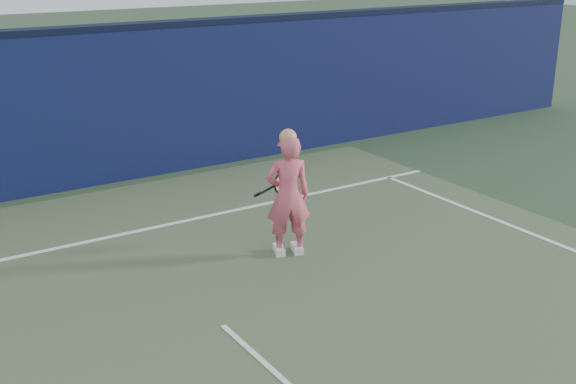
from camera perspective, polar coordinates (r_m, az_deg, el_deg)
ground at (r=7.00m, az=-1.24°, el=-13.96°), size 80.00×80.00×0.00m
backstop_wall at (r=12.20m, az=-17.53°, el=5.96°), size 24.00×0.40×2.50m
wall_cap at (r=11.99m, az=-18.15°, el=12.02°), size 24.00×0.42×0.10m
player at (r=9.15m, az=0.00°, el=-0.24°), size 0.67×0.56×1.66m
racket at (r=9.61m, az=-0.66°, el=0.62°), size 0.57×0.13×0.30m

